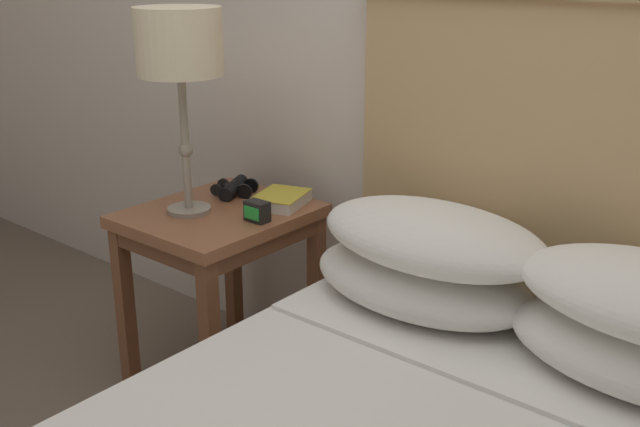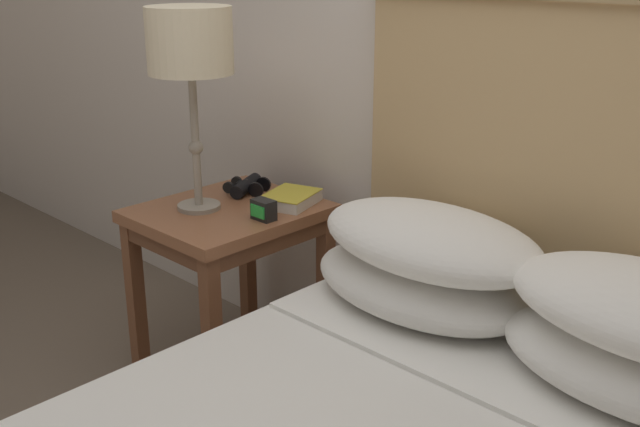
{
  "view_description": "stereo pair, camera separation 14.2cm",
  "coord_description": "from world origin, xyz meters",
  "px_view_note": "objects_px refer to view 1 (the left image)",
  "views": [
    {
      "loc": [
        0.93,
        -0.9,
        1.32
      ],
      "look_at": [
        -0.23,
        0.5,
        0.69
      ],
      "focal_mm": 42.0,
      "sensor_mm": 36.0,
      "label": 1
    },
    {
      "loc": [
        1.04,
        -0.8,
        1.32
      ],
      "look_at": [
        -0.23,
        0.5,
        0.69
      ],
      "focal_mm": 42.0,
      "sensor_mm": 36.0,
      "label": 2
    }
  ],
  "objects_px": {
    "table_lamp": "(179,48)",
    "book_on_nightstand": "(280,199)",
    "alarm_clock": "(257,211)",
    "binoculars_pair": "(234,188)",
    "nightstand": "(220,238)"
  },
  "relations": [
    {
      "from": "book_on_nightstand",
      "to": "binoculars_pair",
      "type": "bearing_deg",
      "value": -175.33
    },
    {
      "from": "book_on_nightstand",
      "to": "alarm_clock",
      "type": "xyz_separation_m",
      "value": [
        0.05,
        -0.15,
        0.01
      ]
    },
    {
      "from": "table_lamp",
      "to": "book_on_nightstand",
      "type": "bearing_deg",
      "value": 52.67
    },
    {
      "from": "nightstand",
      "to": "alarm_clock",
      "type": "xyz_separation_m",
      "value": [
        0.16,
        0.0,
        0.12
      ]
    },
    {
      "from": "nightstand",
      "to": "book_on_nightstand",
      "type": "relative_size",
      "value": 2.82
    },
    {
      "from": "table_lamp",
      "to": "alarm_clock",
      "type": "xyz_separation_m",
      "value": [
        0.21,
        0.07,
        -0.45
      ]
    },
    {
      "from": "alarm_clock",
      "to": "nightstand",
      "type": "bearing_deg",
      "value": -179.05
    },
    {
      "from": "table_lamp",
      "to": "book_on_nightstand",
      "type": "xyz_separation_m",
      "value": [
        0.17,
        0.22,
        -0.46
      ]
    },
    {
      "from": "table_lamp",
      "to": "alarm_clock",
      "type": "height_order",
      "value": "table_lamp"
    },
    {
      "from": "book_on_nightstand",
      "to": "alarm_clock",
      "type": "relative_size",
      "value": 2.96
    },
    {
      "from": "book_on_nightstand",
      "to": "binoculars_pair",
      "type": "relative_size",
      "value": 1.28
    },
    {
      "from": "nightstand",
      "to": "binoculars_pair",
      "type": "distance_m",
      "value": 0.19
    },
    {
      "from": "nightstand",
      "to": "table_lamp",
      "type": "bearing_deg",
      "value": -129.78
    },
    {
      "from": "binoculars_pair",
      "to": "nightstand",
      "type": "bearing_deg",
      "value": -61.67
    },
    {
      "from": "alarm_clock",
      "to": "binoculars_pair",
      "type": "bearing_deg",
      "value": 149.88
    }
  ]
}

